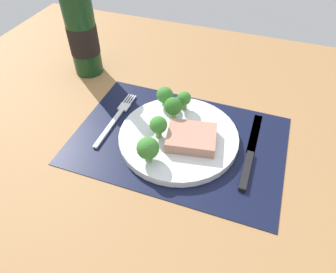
# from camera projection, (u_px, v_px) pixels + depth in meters

# --- Properties ---
(ground_plane) EXTENTS (1.40, 1.10, 0.03)m
(ground_plane) POSITION_uv_depth(u_px,v_px,m) (178.00, 145.00, 0.68)
(ground_plane) COLOR #996D42
(placemat) EXTENTS (0.45, 0.31, 0.00)m
(placemat) POSITION_uv_depth(u_px,v_px,m) (178.00, 140.00, 0.67)
(placemat) COLOR black
(placemat) RESTS_ON ground_plane
(plate) EXTENTS (0.26, 0.26, 0.02)m
(plate) POSITION_uv_depth(u_px,v_px,m) (178.00, 137.00, 0.66)
(plate) COLOR silver
(plate) RESTS_ON placemat
(steak) EXTENTS (0.11, 0.10, 0.02)m
(steak) POSITION_uv_depth(u_px,v_px,m) (191.00, 138.00, 0.63)
(steak) COLOR tan
(steak) RESTS_ON plate
(broccoli_back_left) EXTENTS (0.04, 0.04, 0.06)m
(broccoli_back_left) POSITION_uv_depth(u_px,v_px,m) (173.00, 107.00, 0.67)
(broccoli_back_left) COLOR #6B994C
(broccoli_back_left) RESTS_ON plate
(broccoli_near_steak) EXTENTS (0.04, 0.04, 0.05)m
(broccoli_near_steak) POSITION_uv_depth(u_px,v_px,m) (148.00, 148.00, 0.58)
(broccoli_near_steak) COLOR #6B994C
(broccoli_near_steak) RESTS_ON plate
(broccoli_near_fork) EXTENTS (0.04, 0.04, 0.05)m
(broccoli_near_fork) POSITION_uv_depth(u_px,v_px,m) (158.00, 125.00, 0.63)
(broccoli_near_fork) COLOR #6B994C
(broccoli_near_fork) RESTS_ON plate
(broccoli_front_edge) EXTENTS (0.04, 0.04, 0.05)m
(broccoli_front_edge) POSITION_uv_depth(u_px,v_px,m) (165.00, 95.00, 0.71)
(broccoli_front_edge) COLOR #6B994C
(broccoli_front_edge) RESTS_ON plate
(broccoli_center) EXTENTS (0.03, 0.03, 0.05)m
(broccoli_center) POSITION_uv_depth(u_px,v_px,m) (184.00, 99.00, 0.70)
(broccoli_center) COLOR #6B994C
(broccoli_center) RESTS_ON plate
(fork) EXTENTS (0.02, 0.19, 0.01)m
(fork) POSITION_uv_depth(u_px,v_px,m) (116.00, 118.00, 0.71)
(fork) COLOR silver
(fork) RESTS_ON placemat
(knife) EXTENTS (0.02, 0.23, 0.01)m
(knife) POSITION_uv_depth(u_px,v_px,m) (250.00, 155.00, 0.63)
(knife) COLOR black
(knife) RESTS_ON placemat
(wine_bottle) EXTENTS (0.08, 0.08, 0.29)m
(wine_bottle) POSITION_uv_depth(u_px,v_px,m) (82.00, 34.00, 0.79)
(wine_bottle) COLOR #143819
(wine_bottle) RESTS_ON ground_plane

